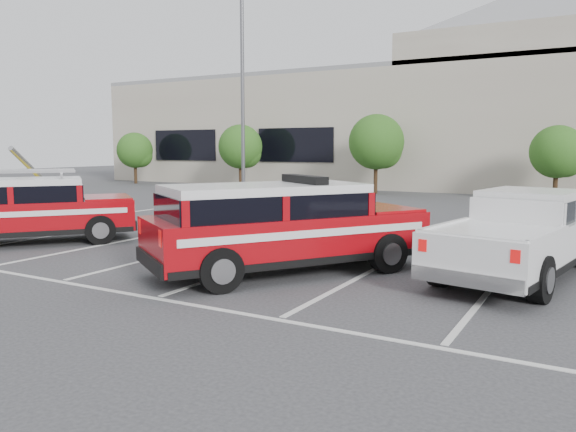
# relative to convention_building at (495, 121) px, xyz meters

# --- Properties ---
(ground) EXTENTS (120.00, 120.00, 0.00)m
(ground) POSITION_rel_convention_building_xyz_m (-0.18, -31.86, -4.72)
(ground) COLOR #343436
(ground) RESTS_ON ground
(stall_markings) EXTENTS (23.00, 15.00, 0.01)m
(stall_markings) POSITION_rel_convention_building_xyz_m (-0.18, -27.36, -4.71)
(stall_markings) COLOR silver
(stall_markings) RESTS_ON ground
(convention_building) EXTENTS (60.00, 16.99, 13.20)m
(convention_building) POSITION_rel_convention_building_xyz_m (0.00, 0.00, 0.00)
(convention_building) COLOR beige
(convention_building) RESTS_ON ground
(tree_far_left) EXTENTS (2.77, 2.77, 3.99)m
(tree_far_left) POSITION_rel_convention_building_xyz_m (-25.09, -9.82, -2.22)
(tree_far_left) COLOR #3F2B19
(tree_far_left) RESTS_ON ground
(tree_left) EXTENTS (3.07, 3.07, 4.42)m
(tree_left) POSITION_rel_convention_building_xyz_m (-15.09, -9.82, -1.95)
(tree_left) COLOR #3F2B19
(tree_left) RESTS_ON ground
(tree_mid_left) EXTENTS (3.37, 3.37, 4.85)m
(tree_mid_left) POSITION_rel_convention_building_xyz_m (-5.09, -9.82, -1.68)
(tree_mid_left) COLOR #3F2B19
(tree_mid_left) RESTS_ON ground
(tree_mid_right) EXTENTS (2.77, 2.77, 3.99)m
(tree_mid_right) POSITION_rel_convention_building_xyz_m (4.91, -9.82, -2.22)
(tree_mid_right) COLOR #3F2B19
(tree_mid_right) RESTS_ON ground
(light_pole_left) EXTENTS (0.90, 0.60, 10.24)m
(light_pole_left) POSITION_rel_convention_building_xyz_m (-8.18, -19.86, 0.47)
(light_pole_left) COLOR #59595E
(light_pole_left) RESTS_ON ground
(fire_chief_suv) EXTENTS (5.39, 6.46, 2.20)m
(fire_chief_suv) POSITION_rel_convention_building_xyz_m (0.83, -31.60, -3.82)
(fire_chief_suv) COLOR #93070D
(fire_chief_suv) RESTS_ON ground
(white_pickup) EXTENTS (3.16, 6.41, 1.88)m
(white_pickup) POSITION_rel_convention_building_xyz_m (5.58, -29.28, -3.97)
(white_pickup) COLOR silver
(white_pickup) RESTS_ON ground
(ladder_suv) EXTENTS (5.14, 5.67, 2.18)m
(ladder_suv) POSITION_rel_convention_building_xyz_m (-7.66, -31.87, -3.85)
(ladder_suv) COLOR #93070D
(ladder_suv) RESTS_ON ground
(utility_rig) EXTENTS (3.02, 3.92, 2.89)m
(utility_rig) POSITION_rel_convention_building_xyz_m (-12.71, -28.59, -4.14)
(utility_rig) COLOR #59595E
(utility_rig) RESTS_ON ground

